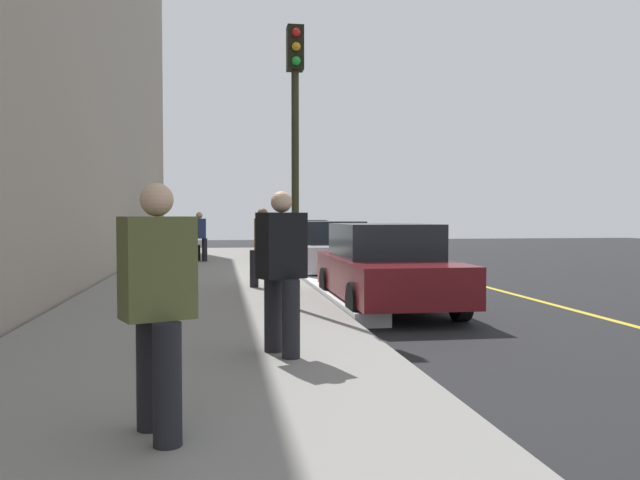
% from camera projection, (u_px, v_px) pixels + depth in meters
% --- Properties ---
extents(ground_plane, '(56.00, 56.00, 0.00)m').
position_uv_depth(ground_plane, '(331.00, 278.00, 17.05)').
color(ground_plane, black).
extents(sidewalk, '(28.00, 4.60, 0.15)m').
position_uv_depth(sidewalk, '(205.00, 277.00, 16.54)').
color(sidewalk, gray).
rests_on(sidewalk, ground).
extents(lane_stripe_centre, '(28.00, 0.14, 0.01)m').
position_uv_depth(lane_stripe_centre, '(446.00, 276.00, 17.55)').
color(lane_stripe_centre, gold).
rests_on(lane_stripe_centre, ground).
extents(snow_bank_curb, '(8.64, 0.56, 0.22)m').
position_uv_depth(snow_bank_curb, '(325.00, 288.00, 13.68)').
color(snow_bank_curb, white).
rests_on(snow_bank_curb, ground).
extents(parked_car_red, '(4.47, 1.99, 1.51)m').
position_uv_depth(parked_car_red, '(284.00, 236.00, 29.34)').
color(parked_car_red, black).
rests_on(parked_car_red, ground).
extents(parked_car_green, '(4.70, 2.02, 1.51)m').
position_uv_depth(parked_car_green, '(302.00, 241.00, 23.18)').
color(parked_car_green, black).
rests_on(parked_car_green, ground).
extents(parked_car_silver, '(4.19, 1.99, 1.51)m').
position_uv_depth(parked_car_silver, '(331.00, 249.00, 17.24)').
color(parked_car_silver, black).
rests_on(parked_car_silver, ground).
extents(parked_car_maroon, '(4.54, 1.93, 1.51)m').
position_uv_depth(parked_car_maroon, '(385.00, 266.00, 11.40)').
color(parked_car_maroon, black).
rests_on(parked_car_maroon, ground).
extents(pedestrian_black_coat, '(0.55, 0.56, 1.77)m').
position_uv_depth(pedestrian_black_coat, '(282.00, 268.00, 6.90)').
color(pedestrian_black_coat, black).
rests_on(pedestrian_black_coat, sidewalk).
extents(pedestrian_navy_coat, '(0.52, 0.51, 1.63)m').
position_uv_depth(pedestrian_navy_coat, '(199.00, 235.00, 21.16)').
color(pedestrian_navy_coat, black).
rests_on(pedestrian_navy_coat, sidewalk).
extents(pedestrian_brown_coat, '(0.50, 0.54, 1.67)m').
position_uv_depth(pedestrian_brown_coat, '(263.00, 245.00, 13.48)').
color(pedestrian_brown_coat, black).
rests_on(pedestrian_brown_coat, sidewalk).
extents(pedestrian_olive_coat, '(0.54, 0.54, 1.72)m').
position_uv_depth(pedestrian_olive_coat, '(158.00, 303.00, 4.31)').
color(pedestrian_olive_coat, black).
rests_on(pedestrian_olive_coat, sidewalk).
extents(traffic_light_pole, '(0.35, 0.26, 4.51)m').
position_uv_depth(traffic_light_pole, '(295.00, 119.00, 10.22)').
color(traffic_light_pole, '#2D2D19').
rests_on(traffic_light_pole, sidewalk).
extents(rolling_suitcase, '(0.34, 0.22, 0.90)m').
position_uv_depth(rolling_suitcase, '(197.00, 253.00, 21.54)').
color(rolling_suitcase, black).
rests_on(rolling_suitcase, sidewalk).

